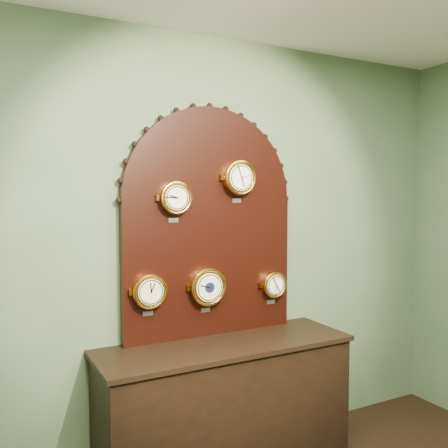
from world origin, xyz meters
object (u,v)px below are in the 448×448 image
shop_counter (225,409)px  barometer (208,287)px  display_board (210,215)px  tide_clock (273,285)px  hygrometer (149,291)px  roman_clock (175,198)px  arabic_clock (239,178)px

shop_counter → barometer: size_ratio=5.34×
display_board → barometer: (-0.05, -0.07, -0.46)m
barometer → tide_clock: (0.51, 0.00, -0.03)m
hygrometer → display_board: bearing=8.5°
display_board → roman_clock: display_board is taller
shop_counter → hygrometer: (-0.45, 0.15, 0.77)m
display_board → arabic_clock: display_board is taller
roman_clock → barometer: bearing=-0.3°
roman_clock → tide_clock: 0.95m
display_board → arabic_clock: size_ratio=5.42×
display_board → hygrometer: bearing=-171.5°
shop_counter → hygrometer: bearing=161.0°
barometer → tide_clock: barometer is taller
tide_clock → shop_counter: bearing=-161.5°
hygrometer → shop_counter: bearing=-19.0°
roman_clock → arabic_clock: (0.45, -0.00, 0.13)m
arabic_clock → hygrometer: 0.94m
hygrometer → arabic_clock: bearing=-0.0°
shop_counter → tide_clock: (0.46, 0.15, 0.73)m
hygrometer → barometer: bearing=-0.1°
hygrometer → tide_clock: (0.91, 0.00, -0.04)m
arabic_clock → tide_clock: (0.28, 0.00, -0.74)m
arabic_clock → barometer: bearing=-179.9°
hygrometer → tide_clock: 0.91m
arabic_clock → hygrometer: size_ratio=1.05×
display_board → roman_clock: size_ratio=5.91×
tide_clock → roman_clock: bearing=-179.9°
display_board → barometer: display_board is taller
shop_counter → tide_clock: size_ratio=6.79×
shop_counter → roman_clock: (-0.27, 0.15, 1.34)m
hygrometer → barometer: 0.40m
shop_counter → tide_clock: 0.88m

